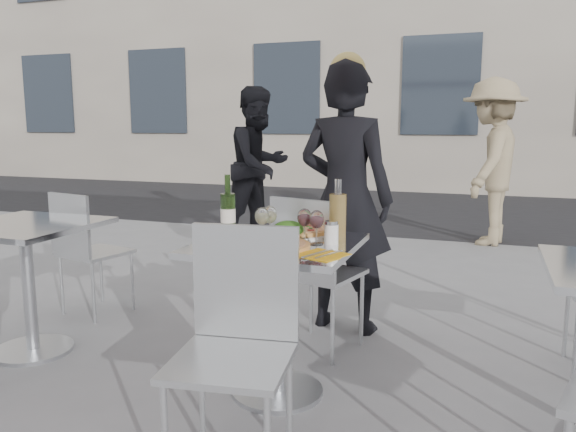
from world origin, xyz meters
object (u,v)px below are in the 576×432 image
(side_table_left, at_px, (27,260))
(chair_far, at_px, (313,262))
(side_chair_lfar, at_px, (84,244))
(wineglass_red_b, at_px, (317,221))
(napkin_right, at_px, (322,255))
(wine_bottle, at_px, (228,211))
(wineglass_white_a, at_px, (262,217))
(woman_diner, at_px, (345,199))
(carafe, at_px, (338,216))
(main_table, at_px, (277,286))
(pizza_near, at_px, (271,245))
(pedestrian_a, at_px, (259,165))
(pizza_far, at_px, (301,231))
(wineglass_white_b, at_px, (270,216))
(chair_near, at_px, (238,329))
(salad_plate, at_px, (288,231))
(napkin_left, at_px, (214,246))
(wineglass_red_a, at_px, (304,219))
(pedestrian_b, at_px, (491,162))
(sugar_shaker, at_px, (331,233))

(side_table_left, distance_m, chair_far, 1.60)
(side_chair_lfar, distance_m, wineglass_red_b, 1.93)
(side_chair_lfar, distance_m, napkin_right, 2.06)
(side_chair_lfar, bearing_deg, wine_bottle, 172.39)
(side_table_left, bearing_deg, wineglass_white_a, 0.81)
(chair_far, bearing_deg, woman_diner, -83.92)
(side_table_left, bearing_deg, carafe, 4.44)
(main_table, xyz_separation_m, pizza_near, (0.02, -0.11, 0.22))
(wine_bottle, bearing_deg, wineglass_red_b, -12.16)
(wineglass_white_a, distance_m, napkin_right, 0.42)
(side_table_left, relative_size, woman_diner, 0.45)
(pedestrian_a, height_order, napkin_right, pedestrian_a)
(chair_far, height_order, woman_diner, woman_diner)
(woman_diner, bearing_deg, side_table_left, 40.36)
(pizza_near, relative_size, wineglass_red_b, 2.20)
(napkin_right, bearing_deg, pizza_far, 140.27)
(pizza_far, relative_size, wine_bottle, 1.11)
(side_chair_lfar, bearing_deg, wineglass_white_b, 173.78)
(chair_near, relative_size, carafe, 3.16)
(salad_plate, distance_m, napkin_left, 0.38)
(wine_bottle, bearing_deg, napkin_right, -27.91)
(side_chair_lfar, distance_m, wineglass_red_a, 1.86)
(wineglass_white_a, distance_m, wineglass_red_b, 0.27)
(wineglass_white_a, bearing_deg, wineglass_red_a, 8.75)
(pedestrian_a, height_order, wineglass_red_b, pedestrian_a)
(pizza_near, height_order, wineglass_red_b, wineglass_red_b)
(main_table, xyz_separation_m, salad_plate, (0.02, 0.10, 0.25))
(napkin_left, bearing_deg, pedestrian_b, 43.02)
(chair_near, relative_size, napkin_right, 3.94)
(side_table_left, xyz_separation_m, wineglass_white_a, (1.42, 0.02, 0.32))
(side_table_left, height_order, napkin_left, napkin_left)
(main_table, bearing_deg, wineglass_white_b, 131.08)
(wineglass_white_a, bearing_deg, salad_plate, 36.42)
(pizza_near, bearing_deg, carafe, 46.53)
(side_table_left, distance_m, pedestrian_b, 4.72)
(pedestrian_b, xyz_separation_m, salad_plate, (-0.92, -3.93, -0.10))
(wineglass_red_a, relative_size, napkin_left, 0.64)
(side_table_left, distance_m, carafe, 1.79)
(chair_far, bearing_deg, salad_plate, 105.11)
(pizza_far, bearing_deg, side_chair_lfar, 166.36)
(woman_diner, bearing_deg, side_chair_lfar, 20.68)
(side_table_left, xyz_separation_m, side_chair_lfar, (-0.12, 0.62, -0.04))
(sugar_shaker, relative_size, wineglass_white_b, 0.68)
(main_table, height_order, side_table_left, same)
(chair_far, relative_size, wine_bottle, 3.05)
(chair_far, height_order, wineglass_white_b, wineglass_white_b)
(pizza_near, bearing_deg, main_table, 97.98)
(chair_near, xyz_separation_m, wineglass_red_a, (0.05, 0.64, 0.32))
(pedestrian_b, relative_size, wineglass_white_b, 11.29)
(chair_near, relative_size, napkin_left, 3.70)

